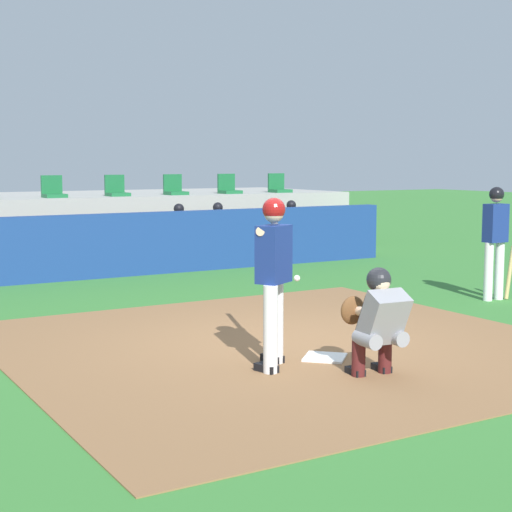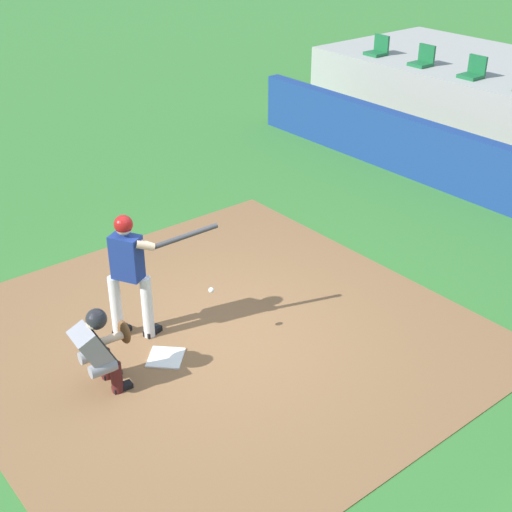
# 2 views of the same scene
# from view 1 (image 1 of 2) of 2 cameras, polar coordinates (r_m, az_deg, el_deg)

# --- Properties ---
(ground_plane) EXTENTS (80.00, 80.00, 0.00)m
(ground_plane) POSITION_cam_1_polar(r_m,az_deg,el_deg) (9.60, 2.13, -6.36)
(ground_plane) COLOR #387A33
(dirt_infield) EXTENTS (6.40, 6.40, 0.01)m
(dirt_infield) POSITION_cam_1_polar(r_m,az_deg,el_deg) (9.59, 2.14, -6.33)
(dirt_infield) COLOR olive
(dirt_infield) RESTS_ON ground
(home_plate) EXTENTS (0.62, 0.62, 0.02)m
(home_plate) POSITION_cam_1_polar(r_m,az_deg,el_deg) (8.95, 4.92, -7.20)
(home_plate) COLOR white
(home_plate) RESTS_ON dirt_infield
(batter_at_plate) EXTENTS (0.83, 1.29, 1.80)m
(batter_at_plate) POSITION_cam_1_polar(r_m,az_deg,el_deg) (8.36, 1.27, -1.09)
(batter_at_plate) COLOR silver
(batter_at_plate) RESTS_ON ground
(catcher_crouched) EXTENTS (0.51, 1.95, 1.13)m
(catcher_crouched) POSITION_cam_1_polar(r_m,az_deg,el_deg) (8.15, 8.61, -4.42)
(catcher_crouched) COLOR gray
(catcher_crouched) RESTS_ON ground
(on_deck_batter) EXTENTS (0.58, 0.23, 1.79)m
(on_deck_batter) POSITION_cam_1_polar(r_m,az_deg,el_deg) (13.09, 16.69, 1.39)
(on_deck_batter) COLOR silver
(on_deck_batter) RESTS_ON ground
(dugout_wall) EXTENTS (13.00, 0.30, 1.20)m
(dugout_wall) POSITION_cam_1_polar(r_m,az_deg,el_deg) (15.31, -11.09, 0.70)
(dugout_wall) COLOR navy
(dugout_wall) RESTS_ON ground
(dugout_bench) EXTENTS (11.80, 0.44, 0.45)m
(dugout_bench) POSITION_cam_1_polar(r_m,az_deg,el_deg) (16.29, -12.23, -0.29)
(dugout_bench) COLOR olive
(dugout_bench) RESTS_ON ground
(dugout_player_0) EXTENTS (0.49, 0.70, 1.30)m
(dugout_player_0) POSITION_cam_1_polar(r_m,az_deg,el_deg) (16.87, -5.31, 1.60)
(dugout_player_0) COLOR #939399
(dugout_player_0) RESTS_ON ground
(dugout_player_1) EXTENTS (0.49, 0.70, 1.30)m
(dugout_player_1) POSITION_cam_1_polar(r_m,az_deg,el_deg) (17.29, -2.53, 1.75)
(dugout_player_1) COLOR #939399
(dugout_player_1) RESTS_ON ground
(dugout_player_2) EXTENTS (0.49, 0.70, 1.30)m
(dugout_player_2) POSITION_cam_1_polar(r_m,az_deg,el_deg) (18.25, 2.73, 2.01)
(dugout_player_2) COLOR #939399
(dugout_player_2) RESTS_ON ground
(stands_platform) EXTENTS (15.00, 4.40, 1.40)m
(stands_platform) POSITION_cam_1_polar(r_m,az_deg,el_deg) (19.49, -15.41, 2.15)
(stands_platform) COLOR #9E9E99
(stands_platform) RESTS_ON ground
(stadium_seat_4) EXTENTS (0.46, 0.46, 0.48)m
(stadium_seat_4) POSITION_cam_1_polar(r_m,az_deg,el_deg) (17.98, -14.22, 4.49)
(stadium_seat_4) COLOR #196033
(stadium_seat_4) RESTS_ON stands_platform
(stadium_seat_5) EXTENTS (0.46, 0.46, 0.48)m
(stadium_seat_5) POSITION_cam_1_polar(r_m,az_deg,el_deg) (18.44, -9.90, 4.64)
(stadium_seat_5) COLOR #196033
(stadium_seat_5) RESTS_ON stands_platform
(stadium_seat_6) EXTENTS (0.46, 0.46, 0.48)m
(stadium_seat_6) POSITION_cam_1_polar(r_m,az_deg,el_deg) (19.00, -5.81, 4.77)
(stadium_seat_6) COLOR #196033
(stadium_seat_6) RESTS_ON stands_platform
(stadium_seat_7) EXTENTS (0.46, 0.46, 0.48)m
(stadium_seat_7) POSITION_cam_1_polar(r_m,az_deg,el_deg) (19.64, -1.97, 4.86)
(stadium_seat_7) COLOR #196033
(stadium_seat_7) RESTS_ON stands_platform
(stadium_seat_8) EXTENTS (0.46, 0.46, 0.48)m
(stadium_seat_8) POSITION_cam_1_polar(r_m,az_deg,el_deg) (20.37, 1.62, 4.93)
(stadium_seat_8) COLOR #196033
(stadium_seat_8) RESTS_ON stands_platform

